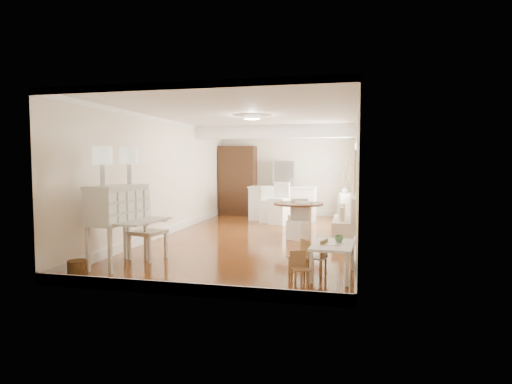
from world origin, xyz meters
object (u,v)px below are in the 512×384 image
at_px(slip_chair_near, 299,221).
at_px(kids_chair_b, 317,257).
at_px(dining_table, 298,220).
at_px(breakfast_counter, 283,203).
at_px(kids_table, 333,260).
at_px(gustavian_armchair, 148,231).
at_px(pantry_cabinet, 238,181).
at_px(kids_chair_c, 300,268).
at_px(bar_stool_left, 267,204).
at_px(slip_chair_far, 298,215).
at_px(bar_stool_right, 279,203).
at_px(secretary_bureau, 118,226).
at_px(kids_chair_a, 299,257).
at_px(sideboard, 345,207).
at_px(fridge, 294,189).
at_px(wicker_basket, 77,270).

bearing_deg(slip_chair_near, kids_chair_b, -48.91).
distance_m(dining_table, slip_chair_near, 0.38).
xyz_separation_m(kids_chair_b, breakfast_counter, (-1.54, 6.13, 0.23)).
bearing_deg(kids_chair_b, kids_table, 95.86).
distance_m(gustavian_armchair, pantry_cabinet, 6.82).
xyz_separation_m(kids_chair_c, bar_stool_left, (-1.71, 6.19, 0.28)).
bearing_deg(pantry_cabinet, breakfast_counter, -32.43).
bearing_deg(breakfast_counter, slip_chair_far, -71.63).
bearing_deg(bar_stool_right, secretary_bureau, -92.54).
bearing_deg(kids_chair_a, sideboard, 140.12).
relative_size(gustavian_armchair, slip_chair_near, 1.20).
bearing_deg(kids_chair_c, bar_stool_right, 79.23).
relative_size(slip_chair_near, breakfast_counter, 0.42).
xyz_separation_m(kids_chair_c, sideboard, (0.51, 7.11, 0.17)).
xyz_separation_m(kids_chair_a, fridge, (-1.07, 7.25, 0.62)).
relative_size(secretary_bureau, dining_table, 1.18).
height_order(pantry_cabinet, fridge, pantry_cabinet).
xyz_separation_m(secretary_bureau, kids_table, (3.60, 0.12, -0.44)).
relative_size(bar_stool_left, bar_stool_right, 0.89).
distance_m(breakfast_counter, bar_stool_right, 0.86).
height_order(gustavian_armchair, pantry_cabinet, pantry_cabinet).
relative_size(kids_chair_a, breakfast_counter, 0.28).
relative_size(dining_table, slip_chair_far, 1.33).
bearing_deg(slip_chair_near, bar_stool_left, 144.79).
height_order(dining_table, slip_chair_far, slip_chair_far).
bearing_deg(kids_table, breakfast_counter, 106.24).
bearing_deg(slip_chair_far, sideboard, -133.15).
relative_size(kids_table, fridge, 0.57).
distance_m(kids_chair_a, kids_chair_c, 0.58).
bearing_deg(kids_chair_a, bar_stool_left, 161.49).
bearing_deg(pantry_cabinet, kids_table, -64.26).
height_order(kids_table, pantry_cabinet, pantry_cabinet).
xyz_separation_m(kids_table, kids_chair_a, (-0.53, -0.02, 0.03)).
distance_m(slip_chair_far, fridge, 3.37).
distance_m(slip_chair_near, pantry_cabinet, 4.97).
xyz_separation_m(pantry_cabinet, sideboard, (3.57, -0.74, -0.73)).
height_order(gustavian_armchair, sideboard, gustavian_armchair).
bearing_deg(sideboard, fridge, 150.08).
distance_m(wicker_basket, fridge, 8.54).
distance_m(kids_chair_c, bar_stool_right, 6.07).
xyz_separation_m(gustavian_armchair, sideboard, (3.43, 6.04, -0.09)).
bearing_deg(kids_table, slip_chair_far, 105.01).
relative_size(wicker_basket, fridge, 0.16).
bearing_deg(fridge, gustavian_armchair, -104.59).
xyz_separation_m(kids_chair_a, kids_chair_b, (0.27, 0.07, 0.01)).
height_order(wicker_basket, fridge, fridge).
bearing_deg(fridge, breakfast_counter, -100.78).
bearing_deg(fridge, slip_chair_far, -80.61).
relative_size(wicker_basket, slip_chair_near, 0.33).
bearing_deg(kids_table, wicker_basket, -165.29).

